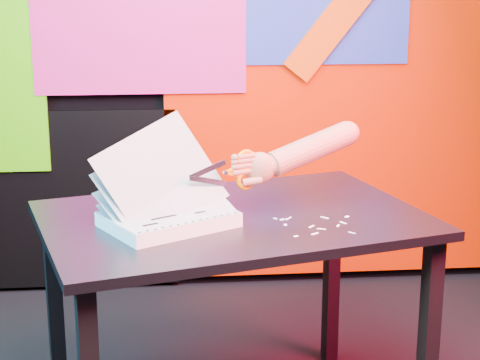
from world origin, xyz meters
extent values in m
cube|color=black|center=(0.00, 1.50, 1.35)|extent=(3.00, 0.01, 2.70)
cube|color=black|center=(0.00, -1.50, 1.35)|extent=(3.00, 0.01, 2.70)
cube|color=red|center=(0.65, 1.47, 0.85)|extent=(1.60, 0.02, 1.60)
cube|color=#DE1E82|center=(-0.25, 1.45, 1.35)|extent=(0.95, 0.02, 0.80)
cube|color=black|center=(-0.75, 1.47, 0.45)|extent=(1.30, 0.02, 0.85)
cube|color=black|center=(-0.53, 0.39, 0.36)|extent=(0.06, 0.06, 0.72)
cube|color=black|center=(0.66, 0.03, 0.36)|extent=(0.06, 0.06, 0.72)
cube|color=black|center=(0.48, 0.67, 0.36)|extent=(0.06, 0.06, 0.72)
cube|color=#2D2E38|center=(0.06, 0.21, 0.73)|extent=(1.34, 1.06, 0.03)
cube|color=white|center=(-0.14, 0.12, 0.77)|extent=(0.44, 0.41, 0.04)
cube|color=white|center=(-0.14, 0.12, 0.79)|extent=(0.44, 0.41, 0.00)
cube|color=white|center=(-0.14, 0.12, 0.80)|extent=(0.43, 0.39, 0.11)
cube|color=white|center=(-0.15, 0.13, 0.82)|extent=(0.43, 0.37, 0.19)
cube|color=white|center=(-0.16, 0.15, 0.87)|extent=(0.42, 0.32, 0.27)
cube|color=white|center=(-0.17, 0.16, 0.91)|extent=(0.40, 0.28, 0.31)
cylinder|color=black|center=(-0.22, -0.07, 0.79)|extent=(0.01, 0.01, 0.00)
cylinder|color=black|center=(-0.20, -0.05, 0.79)|extent=(0.01, 0.01, 0.00)
cylinder|color=black|center=(-0.18, -0.04, 0.79)|extent=(0.01, 0.01, 0.00)
cylinder|color=black|center=(-0.15, -0.03, 0.79)|extent=(0.01, 0.01, 0.00)
cylinder|color=black|center=(-0.13, -0.02, 0.79)|extent=(0.01, 0.01, 0.00)
cylinder|color=black|center=(-0.11, 0.00, 0.79)|extent=(0.01, 0.01, 0.00)
cylinder|color=black|center=(-0.09, 0.01, 0.79)|extent=(0.01, 0.01, 0.00)
cylinder|color=black|center=(-0.07, 0.02, 0.79)|extent=(0.01, 0.01, 0.00)
cylinder|color=black|center=(-0.05, 0.03, 0.79)|extent=(0.01, 0.01, 0.00)
cylinder|color=black|center=(-0.03, 0.04, 0.79)|extent=(0.01, 0.01, 0.00)
cylinder|color=black|center=(0.00, 0.06, 0.79)|extent=(0.01, 0.01, 0.00)
cylinder|color=black|center=(0.02, 0.07, 0.79)|extent=(0.01, 0.01, 0.00)
cylinder|color=black|center=(0.04, 0.08, 0.79)|extent=(0.01, 0.01, 0.00)
cylinder|color=black|center=(0.06, 0.09, 0.79)|extent=(0.01, 0.01, 0.00)
cylinder|color=black|center=(-0.34, 0.14, 0.79)|extent=(0.01, 0.01, 0.00)
cylinder|color=black|center=(-0.32, 0.15, 0.79)|extent=(0.01, 0.01, 0.00)
cylinder|color=black|center=(-0.30, 0.17, 0.79)|extent=(0.01, 0.01, 0.00)
cylinder|color=black|center=(-0.27, 0.18, 0.79)|extent=(0.01, 0.01, 0.00)
cylinder|color=black|center=(-0.25, 0.19, 0.79)|extent=(0.01, 0.01, 0.00)
cylinder|color=black|center=(-0.23, 0.20, 0.79)|extent=(0.01, 0.01, 0.00)
cylinder|color=black|center=(-0.21, 0.22, 0.79)|extent=(0.01, 0.01, 0.00)
cylinder|color=black|center=(-0.19, 0.23, 0.79)|extent=(0.01, 0.01, 0.00)
cylinder|color=black|center=(-0.17, 0.24, 0.79)|extent=(0.01, 0.01, 0.00)
cylinder|color=black|center=(-0.15, 0.25, 0.79)|extent=(0.01, 0.01, 0.00)
cylinder|color=black|center=(-0.12, 0.27, 0.79)|extent=(0.01, 0.01, 0.00)
cylinder|color=black|center=(-0.10, 0.28, 0.79)|extent=(0.01, 0.01, 0.00)
cylinder|color=black|center=(-0.08, 0.29, 0.79)|extent=(0.01, 0.01, 0.00)
cylinder|color=black|center=(-0.06, 0.30, 0.79)|extent=(0.01, 0.01, 0.00)
cube|color=black|center=(-0.24, 0.12, 0.79)|extent=(0.06, 0.04, 0.00)
cube|color=black|center=(-0.14, 0.15, 0.79)|extent=(0.05, 0.03, 0.00)
cube|color=black|center=(-0.15, 0.07, 0.79)|extent=(0.08, 0.05, 0.00)
cube|color=black|center=(-0.05, 0.11, 0.79)|extent=(0.04, 0.03, 0.00)
cube|color=black|center=(-0.19, 0.00, 0.79)|extent=(0.05, 0.03, 0.00)
cube|color=black|center=(-0.14, 0.21, 0.79)|extent=(0.05, 0.04, 0.00)
cube|color=silver|center=(-0.02, 0.18, 0.91)|extent=(0.12, 0.06, 0.05)
cube|color=silver|center=(-0.02, 0.18, 0.87)|extent=(0.12, 0.06, 0.05)
cylinder|color=silver|center=(0.04, 0.21, 0.89)|extent=(0.02, 0.02, 0.01)
cube|color=#FF8200|center=(0.06, 0.22, 0.88)|extent=(0.05, 0.03, 0.02)
cube|color=#FF8200|center=(0.06, 0.22, 0.90)|extent=(0.05, 0.03, 0.02)
torus|color=#FF8200|center=(0.11, 0.24, 0.92)|extent=(0.07, 0.04, 0.07)
torus|color=#FF8200|center=(0.11, 0.24, 0.86)|extent=(0.07, 0.04, 0.07)
ellipsoid|color=#AD7250|center=(0.15, 0.26, 0.89)|extent=(0.10, 0.06, 0.10)
cylinder|color=#AD7250|center=(0.11, 0.24, 0.88)|extent=(0.08, 0.05, 0.02)
cylinder|color=#AD7250|center=(0.11, 0.24, 0.90)|extent=(0.07, 0.05, 0.02)
cylinder|color=#AD7250|center=(0.11, 0.24, 0.92)|extent=(0.07, 0.04, 0.02)
cylinder|color=#AD7250|center=(0.11, 0.24, 0.93)|extent=(0.06, 0.04, 0.02)
cylinder|color=#AD7250|center=(0.13, 0.23, 0.85)|extent=(0.07, 0.03, 0.03)
cylinder|color=#AD7250|center=(0.20, 0.28, 0.89)|extent=(0.08, 0.09, 0.07)
cylinder|color=#AD7250|center=(0.33, 0.34, 0.93)|extent=(0.32, 0.21, 0.16)
sphere|color=#AD7250|center=(0.47, 0.40, 0.97)|extent=(0.08, 0.08, 0.08)
cube|color=white|center=(0.40, 0.00, 0.75)|extent=(0.02, 0.02, 0.00)
cube|color=white|center=(0.22, 0.15, 0.75)|extent=(0.02, 0.02, 0.00)
cube|color=white|center=(0.37, 0.07, 0.75)|extent=(0.01, 0.02, 0.00)
cube|color=white|center=(0.29, 0.01, 0.75)|extent=(0.03, 0.02, 0.00)
cube|color=white|center=(0.42, 0.16, 0.75)|extent=(0.02, 0.02, 0.00)
cube|color=white|center=(0.34, 0.16, 0.75)|extent=(0.02, 0.03, 0.00)
cube|color=white|center=(0.24, 0.16, 0.75)|extent=(0.02, 0.02, 0.00)
cube|color=white|center=(0.21, 0.10, 0.75)|extent=(0.01, 0.02, 0.00)
cube|color=white|center=(0.19, 0.16, 0.75)|extent=(0.01, 0.01, 0.00)
cube|color=white|center=(0.22, 0.15, 0.75)|extent=(0.03, 0.02, 0.00)
cube|color=white|center=(0.39, 0.10, 0.75)|extent=(0.02, 0.03, 0.00)
cube|color=white|center=(0.29, 0.07, 0.75)|extent=(0.02, 0.03, 0.00)
cube|color=white|center=(0.23, -0.01, 0.75)|extent=(0.01, 0.01, 0.00)
cube|color=white|center=(0.31, 0.05, 0.75)|extent=(0.03, 0.02, 0.00)
camera|label=1|loc=(-0.14, -2.19, 1.50)|focal=60.00mm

